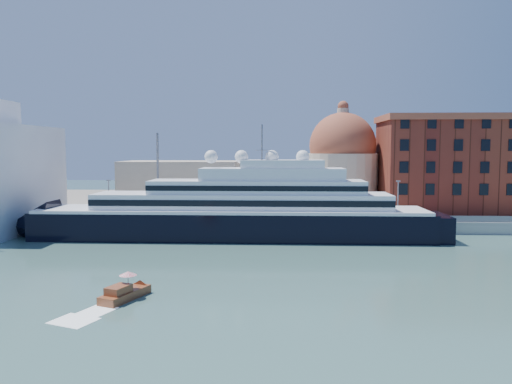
{
  "coord_description": "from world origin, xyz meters",
  "views": [
    {
      "loc": [
        5.7,
        -71.56,
        17.08
      ],
      "look_at": [
        1.55,
        18.0,
        9.38
      ],
      "focal_mm": 35.0,
      "sensor_mm": 36.0,
      "label": 1
    }
  ],
  "objects": [
    {
      "name": "ground",
      "position": [
        0.0,
        0.0,
        0.0
      ],
      "size": [
        400.0,
        400.0,
        0.0
      ],
      "primitive_type": "plane",
      "color": "#335851",
      "rests_on": "ground"
    },
    {
      "name": "quay",
      "position": [
        0.0,
        34.0,
        1.25
      ],
      "size": [
        180.0,
        10.0,
        2.5
      ],
      "primitive_type": "cube",
      "color": "gray",
      "rests_on": "ground"
    },
    {
      "name": "land",
      "position": [
        0.0,
        75.0,
        1.0
      ],
      "size": [
        260.0,
        72.0,
        2.0
      ],
      "primitive_type": "cube",
      "color": "slate",
      "rests_on": "ground"
    },
    {
      "name": "quay_fence",
      "position": [
        0.0,
        29.5,
        3.1
      ],
      "size": [
        180.0,
        0.1,
        1.2
      ],
      "primitive_type": "cube",
      "color": "slate",
      "rests_on": "quay"
    },
    {
      "name": "superyacht",
      "position": [
        -5.68,
        23.0,
        4.39
      ],
      "size": [
        85.03,
        11.79,
        25.41
      ],
      "color": "black",
      "rests_on": "ground"
    },
    {
      "name": "water_taxi",
      "position": [
        -11.88,
        -16.76,
        0.78
      ],
      "size": [
        4.61,
        7.22,
        3.26
      ],
      "rotation": [
        0.0,
        0.0,
        -0.37
      ],
      "color": "brown",
      "rests_on": "ground"
    },
    {
      "name": "warehouse",
      "position": [
        52.0,
        52.0,
        13.79
      ],
      "size": [
        43.0,
        19.0,
        23.25
      ],
      "color": "maroon",
      "rests_on": "land"
    },
    {
      "name": "church",
      "position": [
        6.39,
        57.72,
        10.91
      ],
      "size": [
        66.0,
        18.0,
        25.5
      ],
      "color": "beige",
      "rests_on": "land"
    },
    {
      "name": "lamp_posts",
      "position": [
        -12.67,
        32.27,
        9.84
      ],
      "size": [
        120.8,
        2.4,
        18.0
      ],
      "color": "slate",
      "rests_on": "quay"
    }
  ]
}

